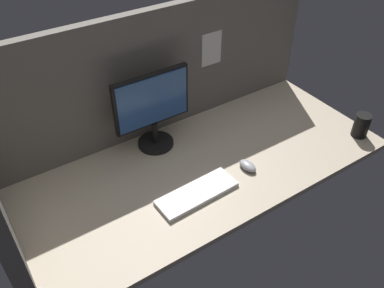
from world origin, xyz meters
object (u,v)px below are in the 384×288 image
(mug_black_travel, at_px, (361,125))
(keyboard, at_px, (197,193))
(mouse, at_px, (248,166))
(monitor, at_px, (153,108))

(mug_black_travel, bearing_deg, keyboard, 173.40)
(keyboard, relative_size, mug_black_travel, 2.94)
(mouse, distance_m, mug_black_travel, 0.66)
(monitor, relative_size, keyboard, 1.07)
(monitor, height_order, keyboard, monitor)
(mouse, bearing_deg, mug_black_travel, -14.46)
(mug_black_travel, bearing_deg, monitor, 150.28)
(monitor, distance_m, mug_black_travel, 1.07)
(keyboard, distance_m, mouse, 0.30)
(mouse, bearing_deg, monitor, 119.87)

